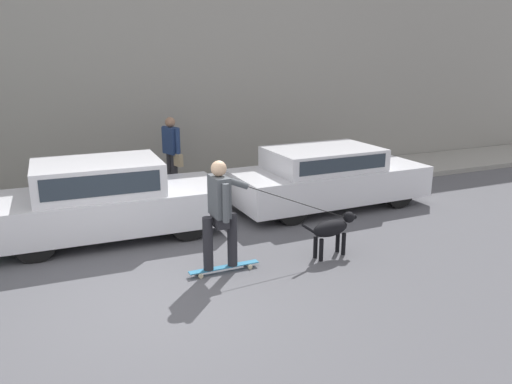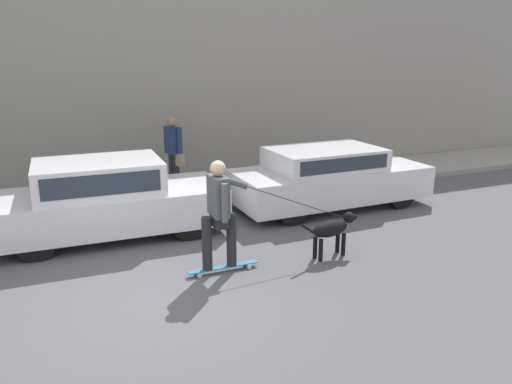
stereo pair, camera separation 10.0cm
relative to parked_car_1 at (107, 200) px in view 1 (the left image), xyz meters
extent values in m
plane|color=#545459|center=(0.22, -2.70, -0.68)|extent=(36.00, 36.00, 0.00)
cube|color=gray|center=(0.22, 3.44, 2.03)|extent=(32.00, 0.30, 5.41)
cube|color=gray|center=(0.22, 2.18, -0.61)|extent=(30.00, 2.18, 0.13)
cylinder|color=black|center=(1.32, 0.68, -0.35)|extent=(0.67, 0.22, 0.66)
cylinder|color=black|center=(1.28, -0.75, -0.35)|extent=(0.67, 0.22, 0.66)
cylinder|color=black|center=(-1.19, 0.75, -0.35)|extent=(0.67, 0.22, 0.66)
cylinder|color=black|center=(-1.23, -0.68, -0.35)|extent=(0.67, 0.22, 0.66)
cube|color=silver|center=(0.04, 0.00, -0.16)|extent=(4.08, 1.77, 0.65)
cube|color=silver|center=(-0.12, 0.00, 0.45)|extent=(2.18, 1.56, 0.56)
cube|color=#28333D|center=(-0.14, -0.75, 0.47)|extent=(1.89, 0.06, 0.36)
cylinder|color=black|center=(5.92, 0.76, -0.36)|extent=(0.65, 0.21, 0.65)
cylinder|color=black|center=(5.95, -0.71, -0.36)|extent=(0.65, 0.21, 0.65)
cylinder|color=black|center=(3.31, 0.71, -0.36)|extent=(0.65, 0.21, 0.65)
cylinder|color=black|center=(3.34, -0.76, -0.36)|extent=(0.65, 0.21, 0.65)
cube|color=silver|center=(4.63, 0.00, -0.16)|extent=(4.24, 1.79, 0.65)
cube|color=silver|center=(4.46, 0.00, 0.39)|extent=(2.33, 1.58, 0.44)
cube|color=#28333D|center=(4.48, -0.78, 0.41)|extent=(2.02, 0.05, 0.28)
cylinder|color=black|center=(3.39, -2.30, -0.49)|extent=(0.07, 0.07, 0.37)
cylinder|color=black|center=(3.42, -2.44, -0.49)|extent=(0.07, 0.07, 0.37)
cylinder|color=black|center=(2.92, -2.37, -0.49)|extent=(0.07, 0.07, 0.37)
cylinder|color=black|center=(2.95, -2.51, -0.49)|extent=(0.07, 0.07, 0.37)
ellipsoid|color=black|center=(3.17, -2.40, -0.20)|extent=(0.71, 0.36, 0.26)
sphere|color=black|center=(3.56, -2.34, -0.08)|extent=(0.19, 0.19, 0.19)
cylinder|color=black|center=(3.64, -2.33, -0.09)|extent=(0.11, 0.10, 0.08)
cylinder|color=black|center=(2.73, -2.47, -0.12)|extent=(0.28, 0.08, 0.21)
cylinder|color=beige|center=(1.78, -2.19, -0.64)|extent=(0.07, 0.03, 0.07)
cylinder|color=beige|center=(1.78, -2.34, -0.64)|extent=(0.07, 0.03, 0.07)
cylinder|color=beige|center=(0.98, -2.20, -0.64)|extent=(0.07, 0.03, 0.07)
cylinder|color=beige|center=(0.99, -2.35, -0.64)|extent=(0.07, 0.03, 0.07)
cube|color=teal|center=(1.38, -2.27, -0.60)|extent=(1.11, 0.13, 0.02)
cylinder|color=#232328|center=(1.52, -2.27, -0.18)|extent=(0.15, 0.15, 0.82)
cylinder|color=#232328|center=(1.13, -2.28, -0.18)|extent=(0.15, 0.15, 0.82)
cube|color=#232328|center=(1.33, -2.27, 0.15)|extent=(0.19, 0.34, 0.16)
cube|color=#4C5156|center=(1.33, -2.27, 0.53)|extent=(0.22, 0.43, 0.60)
sphere|color=tan|center=(1.33, -2.27, 0.94)|extent=(0.23, 0.23, 0.23)
cylinder|color=#4C5156|center=(1.33, -2.54, 0.49)|extent=(0.09, 0.09, 0.57)
cylinder|color=#4C5156|center=(1.59, -2.05, 0.68)|extent=(0.57, 0.18, 0.30)
cylinder|color=black|center=(2.71, -2.22, 0.23)|extent=(1.72, 0.27, 0.69)
cylinder|color=#28282D|center=(1.81, 2.18, -0.13)|extent=(0.15, 0.15, 0.84)
cylinder|color=#28282D|center=(1.76, 2.34, -0.13)|extent=(0.15, 0.15, 0.84)
cube|color=navy|center=(1.78, 2.26, 0.60)|extent=(0.34, 0.47, 0.61)
cylinder|color=navy|center=(1.87, 2.02, 0.61)|extent=(0.09, 0.09, 0.58)
cylinder|color=navy|center=(1.70, 2.50, 0.61)|extent=(0.09, 0.09, 0.58)
sphere|color=#997056|center=(1.78, 2.26, 1.02)|extent=(0.23, 0.23, 0.23)
cube|color=tan|center=(1.87, 2.02, 0.18)|extent=(0.18, 0.27, 0.29)
camera|label=1|loc=(-0.99, -8.86, 2.55)|focal=35.00mm
camera|label=2|loc=(-0.90, -8.90, 2.55)|focal=35.00mm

